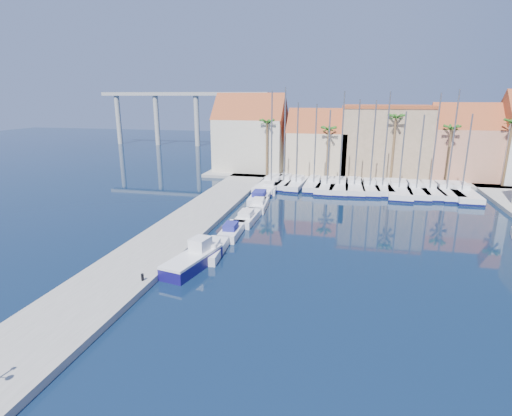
{
  "coord_description": "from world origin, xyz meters",
  "views": [
    {
      "loc": [
        7.47,
        -23.19,
        13.42
      ],
      "look_at": [
        -1.02,
        12.91,
        3.0
      ],
      "focal_mm": 28.0,
      "sensor_mm": 36.0,
      "label": 1
    }
  ],
  "objects": [
    {
      "name": "sailboat_8",
      "position": [
        12.32,
        36.38,
        0.63
      ],
      "size": [
        3.1,
        9.15,
        14.05
      ],
      "rotation": [
        0.0,
        0.0,
        0.08
      ],
      "color": "white",
      "rests_on": "ground"
    },
    {
      "name": "shore_north",
      "position": [
        10.0,
        48.0,
        0.25
      ],
      "size": [
        54.0,
        16.0,
        0.5
      ],
      "primitive_type": "cube",
      "color": "gray",
      "rests_on": "ground"
    },
    {
      "name": "sailboat_11",
      "position": [
        18.7,
        36.09,
        0.6
      ],
      "size": [
        3.18,
        10.08,
        13.87
      ],
      "rotation": [
        0.0,
        0.0,
        0.06
      ],
      "color": "white",
      "rests_on": "ground"
    },
    {
      "name": "sailboat_7",
      "position": [
        10.59,
        35.99,
        0.61
      ],
      "size": [
        2.77,
        9.14,
        12.91
      ],
      "rotation": [
        0.0,
        0.0,
        0.04
      ],
      "color": "white",
      "rests_on": "ground"
    },
    {
      "name": "sailboat_0",
      "position": [
        -3.75,
        35.41,
        0.58
      ],
      "size": [
        3.89,
        11.85,
        14.15
      ],
      "rotation": [
        0.0,
        0.0,
        -0.07
      ],
      "color": "white",
      "rests_on": "ground"
    },
    {
      "name": "bollard",
      "position": [
        -6.62,
        0.7,
        0.76
      ],
      "size": [
        0.21,
        0.21,
        0.53
      ],
      "primitive_type": "cylinder",
      "color": "black",
      "rests_on": "quay_west"
    },
    {
      "name": "sailboat_2",
      "position": [
        -0.09,
        36.05,
        0.61
      ],
      "size": [
        3.01,
        8.75,
        12.58
      ],
      "rotation": [
        0.0,
        0.0,
        -0.09
      ],
      "color": "white",
      "rests_on": "ground"
    },
    {
      "name": "fishing_boat",
      "position": [
        -4.32,
        4.83,
        0.72
      ],
      "size": [
        3.29,
        6.5,
        2.17
      ],
      "rotation": [
        0.0,
        0.0,
        -0.2
      ],
      "color": "#140E56",
      "rests_on": "ground"
    },
    {
      "name": "sailboat_5",
      "position": [
        6.29,
        35.88,
        0.61
      ],
      "size": [
        2.67,
        9.95,
        14.11
      ],
      "rotation": [
        0.0,
        0.0,
        -0.0
      ],
      "color": "white",
      "rests_on": "ground"
    },
    {
      "name": "viaduct",
      "position": [
        -39.07,
        82.0,
        10.25
      ],
      "size": [
        48.0,
        2.2,
        14.45
      ],
      "color": "#9E9E99",
      "rests_on": "ground"
    },
    {
      "name": "motorboat_west_4",
      "position": [
        -3.87,
        27.29,
        0.51
      ],
      "size": [
        2.68,
        7.24,
        1.4
      ],
      "rotation": [
        0.0,
        0.0,
        0.06
      ],
      "color": "white",
      "rests_on": "ground"
    },
    {
      "name": "palm_2",
      "position": [
        14.0,
        42.0,
        10.02
      ],
      "size": [
        2.6,
        2.6,
        11.15
      ],
      "color": "brown",
      "rests_on": "shore_north"
    },
    {
      "name": "sailboat_4",
      "position": [
        4.52,
        35.76,
        0.58
      ],
      "size": [
        3.32,
        9.98,
        11.58
      ],
      "rotation": [
        0.0,
        0.0,
        -0.07
      ],
      "color": "white",
      "rests_on": "ground"
    },
    {
      "name": "sailboat_10",
      "position": [
        16.91,
        35.85,
        0.56
      ],
      "size": [
        2.77,
        10.41,
        11.03
      ],
      "rotation": [
        0.0,
        0.0,
        0.0
      ],
      "color": "white",
      "rests_on": "ground"
    },
    {
      "name": "motorboat_west_5",
      "position": [
        -3.65,
        32.87,
        0.51
      ],
      "size": [
        2.67,
        6.79,
        1.4
      ],
      "rotation": [
        0.0,
        0.0,
        0.08
      ],
      "color": "white",
      "rests_on": "ground"
    },
    {
      "name": "sailboat_9",
      "position": [
        14.61,
        35.92,
        0.55
      ],
      "size": [
        3.63,
        12.06,
        11.43
      ],
      "rotation": [
        0.0,
        0.0,
        -0.04
      ],
      "color": "white",
      "rests_on": "ground"
    },
    {
      "name": "sailboat_13",
      "position": [
        22.82,
        36.04,
        0.55
      ],
      "size": [
        3.23,
        11.83,
        11.21
      ],
      "rotation": [
        0.0,
        0.0,
        0.01
      ],
      "color": "white",
      "rests_on": "ground"
    },
    {
      "name": "sailboat_1",
      "position": [
        -2.12,
        36.71,
        0.64
      ],
      "size": [
        2.44,
        9.1,
        14.69
      ],
      "rotation": [
        0.0,
        0.0,
        0.0
      ],
      "color": "white",
      "rests_on": "ground"
    },
    {
      "name": "quay_west",
      "position": [
        -9.0,
        13.5,
        0.25
      ],
      "size": [
        6.0,
        77.0,
        0.5
      ],
      "primitive_type": "cube",
      "color": "gray",
      "rests_on": "ground"
    },
    {
      "name": "building_3",
      "position": [
        25.0,
        47.0,
        5.86
      ],
      "size": [
        10.3,
        8.0,
        12.0
      ],
      "color": "tan",
      "rests_on": "shore_north"
    },
    {
      "name": "palm_3",
      "position": [
        22.0,
        42.0,
        8.61
      ],
      "size": [
        2.6,
        2.6,
        9.65
      ],
      "color": "brown",
      "rests_on": "shore_north"
    },
    {
      "name": "palm_1",
      "position": [
        4.0,
        42.0,
        8.14
      ],
      "size": [
        2.6,
        2.6,
        9.15
      ],
      "color": "brown",
      "rests_on": "shore_north"
    },
    {
      "name": "building_2",
      "position": [
        13.0,
        48.0,
        6.26
      ],
      "size": [
        14.2,
        10.2,
        11.5
      ],
      "color": "#9B815F",
      "rests_on": "shore_north"
    },
    {
      "name": "building_1",
      "position": [
        2.0,
        47.0,
        5.3
      ],
      "size": [
        10.3,
        8.0,
        11.0
      ],
      "color": "beige",
      "rests_on": "shore_north"
    },
    {
      "name": "palm_0",
      "position": [
        -6.0,
        42.0,
        9.08
      ],
      "size": [
        2.6,
        2.6,
        10.15
      ],
      "color": "brown",
      "rests_on": "shore_north"
    },
    {
      "name": "motorboat_west_0",
      "position": [
        -3.67,
        7.69,
        0.51
      ],
      "size": [
        2.1,
        5.47,
        1.4
      ],
      "rotation": [
        0.0,
        0.0,
        0.07
      ],
      "color": "white",
      "rests_on": "ground"
    },
    {
      "name": "motorboat_west_1",
      "position": [
        -3.51,
        12.96,
        0.51
      ],
      "size": [
        1.93,
        5.42,
        1.4
      ],
      "rotation": [
        0.0,
        0.0,
        0.04
      ],
      "color": "white",
      "rests_on": "ground"
    },
    {
      "name": "sailboat_6",
      "position": [
        8.4,
        36.28,
        0.59
      ],
      "size": [
        3.09,
        10.38,
        13.01
      ],
      "rotation": [
        0.0,
        0.0,
        0.04
      ],
      "color": "white",
      "rests_on": "ground"
    },
    {
      "name": "building_0",
      "position": [
        -10.0,
        47.0,
        6.52
      ],
      "size": [
        12.3,
        9.0,
        13.5
      ],
      "color": "beige",
      "rests_on": "shore_north"
    },
    {
      "name": "motorboat_west_3",
      "position": [
        -3.04,
        23.19,
        0.51
      ],
      "size": [
        2.25,
        5.74,
        1.4
      ],
      "rotation": [
        0.0,
        0.0,
        0.08
      ],
      "color": "white",
      "rests_on": "ground"
    },
    {
      "name": "sailboat_12",
      "position": [
        20.89,
        36.16,
        0.6
      ],
      "size": [
        3.31,
        10.53,
        14.31
      ],
      "rotation": [
        0.0,
        0.0,
        0.05
      ],
      "color": "white",
      "rests_on": "ground"
    },
    {
      "name": "sailboat_3",
      "position": [
        2.51,
        36.33,
        0.6
      ],
      "size": [
        2.56,
        9.09,
        12.35
      ],
      "rotation": [
        0.0,
        0.0,
        -0.02
      ],
      "color": "white",
      "rests_on": "ground"
    },
    {
      "name": "ground",
      "position": [
        0.0,
        0.0,
        0.0
      ],
      "size": [
        260.0,
        260.0,
        0.0
      ],
      "primitive_type": "plane",
      "color": "black",
      "rests_on": "ground"
    },
    {
      "name": "motorboat_west_2",
      "position": [
        -3.13,
        17.71,
        0.51
      ],
      "size": [
        1.92,
        5.92,
        1.4
      ],
      "rotation": [
        0.0,
        0.0,
        -0.01
      ],
      "color": "white",
      "rests_on": "ground"
    }
  ]
}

